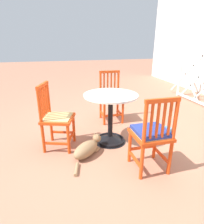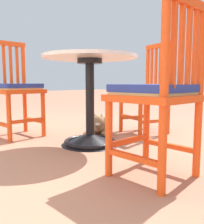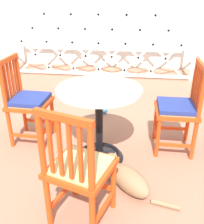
% 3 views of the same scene
% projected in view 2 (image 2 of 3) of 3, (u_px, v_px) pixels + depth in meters
% --- Properties ---
extents(ground_plane, '(24.00, 24.00, 0.00)m').
position_uv_depth(ground_plane, '(93.00, 144.00, 2.12)').
color(ground_plane, '#A36B51').
extents(cafe_table, '(0.76, 0.76, 0.73)m').
position_uv_depth(cafe_table, '(90.00, 111.00, 2.06)').
color(cafe_table, black).
rests_on(cafe_table, ground_plane).
extents(orange_chair_tucked_in, '(0.40, 0.40, 0.91)m').
position_uv_depth(orange_chair_tucked_in, '(16.00, 90.00, 2.38)').
color(orange_chair_tucked_in, '#D64214').
rests_on(orange_chair_tucked_in, ground_plane).
extents(orange_chair_near_fence, '(0.41, 0.41, 0.91)m').
position_uv_depth(orange_chair_near_fence, '(157.00, 95.00, 1.33)').
color(orange_chair_near_fence, '#D64214').
rests_on(orange_chair_near_fence, ground_plane).
extents(orange_chair_by_planter, '(0.50, 0.50, 0.91)m').
position_uv_depth(orange_chair_by_planter, '(147.00, 90.00, 2.57)').
color(orange_chair_by_planter, '#D64214').
rests_on(orange_chair_by_planter, ground_plane).
extents(tabby_cat, '(0.63, 0.48, 0.23)m').
position_uv_depth(tabby_cat, '(99.00, 124.00, 2.56)').
color(tabby_cat, '#8E704C').
rests_on(tabby_cat, ground_plane).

